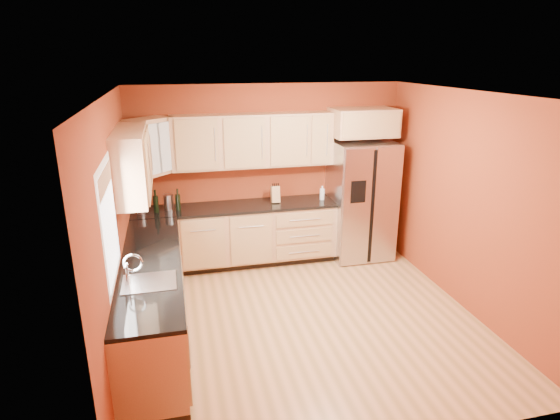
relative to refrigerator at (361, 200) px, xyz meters
name	(u,v)px	position (x,y,z in m)	size (l,w,h in m)	color
floor	(304,318)	(-1.35, -1.62, -0.89)	(4.00, 4.00, 0.00)	#A0723E
ceiling	(308,94)	(-1.35, -1.62, 1.71)	(4.00, 4.00, 0.00)	white
wall_back	(268,173)	(-1.35, 0.38, 0.41)	(4.00, 0.04, 2.60)	maroon
wall_front	(386,304)	(-1.35, -3.62, 0.41)	(4.00, 0.04, 2.60)	maroon
wall_left	(116,230)	(-3.35, -1.62, 0.41)	(0.04, 4.00, 2.60)	maroon
wall_right	(466,202)	(0.65, -1.62, 0.41)	(0.04, 4.00, 2.60)	maroon
base_cabinets_back	(236,237)	(-1.90, 0.07, -0.45)	(2.90, 0.60, 0.88)	tan
base_cabinets_left	(154,302)	(-3.05, -1.62, -0.45)	(0.60, 2.80, 0.88)	tan
countertop_back	(236,207)	(-1.90, 0.06, 0.01)	(2.90, 0.62, 0.04)	black
countertop_left	(151,263)	(-3.04, -1.62, 0.01)	(0.62, 2.80, 0.04)	black
upper_cabinets_back	(253,141)	(-1.60, 0.21, 0.94)	(2.30, 0.33, 0.75)	tan
upper_cabinets_left	(132,163)	(-3.19, -0.90, 0.94)	(0.33, 1.35, 0.75)	tan
corner_upper_cabinet	(149,147)	(-3.02, 0.04, 0.94)	(0.62, 0.33, 0.75)	tan
over_fridge_cabinet	(363,122)	(0.00, 0.07, 1.16)	(0.92, 0.60, 0.40)	tan
refrigerator	(361,200)	(0.00, 0.00, 0.00)	(0.90, 0.75, 1.78)	#BDBCC2
window	(110,223)	(-3.33, -2.12, 0.66)	(0.03, 0.90, 1.00)	white
sink_faucet	(148,268)	(-3.04, -2.12, 0.18)	(0.50, 0.42, 0.30)	silver
canister_left	(141,207)	(-3.20, 0.02, 0.12)	(0.11, 0.11, 0.18)	#BDBCC2
canister_right	(169,202)	(-2.83, 0.12, 0.14)	(0.13, 0.13, 0.22)	#BDBCC2
wine_bottle_a	(178,199)	(-2.70, 0.06, 0.18)	(0.07, 0.07, 0.31)	black
wine_bottle_b	(156,201)	(-3.00, 0.03, 0.19)	(0.07, 0.07, 0.32)	black
knife_block	(275,194)	(-1.31, 0.10, 0.15)	(0.12, 0.11, 0.24)	tan
soap_dispenser	(322,193)	(-0.60, 0.07, 0.13)	(0.07, 0.07, 0.21)	white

